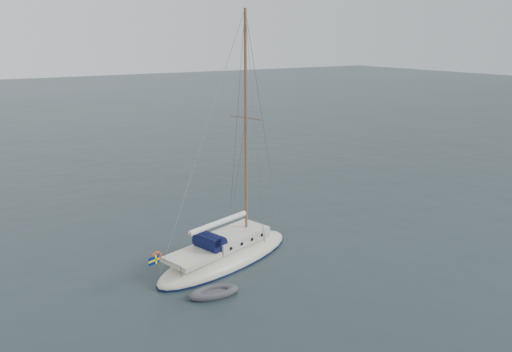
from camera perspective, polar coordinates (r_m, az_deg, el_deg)
ground at (r=29.06m, az=0.41°, el=-9.89°), size 300.00×300.00×0.00m
sailboat at (r=28.93m, az=-3.46°, el=-7.64°), size 10.29×3.08×14.65m
dinghy at (r=25.74m, az=-4.82°, el=-13.12°), size 2.58×1.17×0.37m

